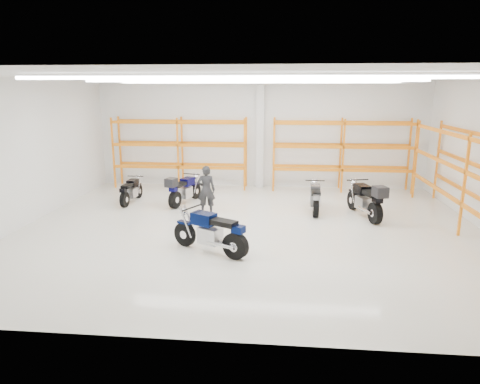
# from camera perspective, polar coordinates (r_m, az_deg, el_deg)

# --- Properties ---
(ground) EXTENTS (14.00, 14.00, 0.00)m
(ground) POSITION_cam_1_polar(r_m,az_deg,el_deg) (13.06, 1.34, -4.96)
(ground) COLOR beige
(ground) RESTS_ON ground
(room_shell) EXTENTS (14.02, 12.02, 4.51)m
(room_shell) POSITION_cam_1_polar(r_m,az_deg,el_deg) (12.44, 1.43, 9.56)
(room_shell) COLOR white
(room_shell) RESTS_ON ground
(motorcycle_main) EXTENTS (2.13, 1.25, 1.15)m
(motorcycle_main) POSITION_cam_1_polar(r_m,az_deg,el_deg) (11.07, -3.70, -5.52)
(motorcycle_main) COLOR black
(motorcycle_main) RESTS_ON ground
(motorcycle_back_a) EXTENTS (0.63, 1.89, 0.93)m
(motorcycle_back_a) POSITION_cam_1_polar(r_m,az_deg,el_deg) (16.42, -14.37, 0.06)
(motorcycle_back_a) COLOR black
(motorcycle_back_a) RESTS_ON ground
(motorcycle_back_b) EXTENTS (1.01, 2.15, 1.13)m
(motorcycle_back_b) POSITION_cam_1_polar(r_m,az_deg,el_deg) (15.81, -7.64, 0.24)
(motorcycle_back_b) COLOR black
(motorcycle_back_b) RESTS_ON ground
(motorcycle_back_c) EXTENTS (0.68, 2.05, 1.01)m
(motorcycle_back_c) POSITION_cam_1_polar(r_m,az_deg,el_deg) (14.96, 9.98, -0.88)
(motorcycle_back_c) COLOR black
(motorcycle_back_c) RESTS_ON ground
(motorcycle_back_d) EXTENTS (1.04, 2.41, 1.25)m
(motorcycle_back_d) POSITION_cam_1_polar(r_m,az_deg,el_deg) (14.60, 16.53, -1.08)
(motorcycle_back_d) COLOR black
(motorcycle_back_d) RESTS_ON ground
(standing_man) EXTENTS (0.63, 0.44, 1.67)m
(standing_man) POSITION_cam_1_polar(r_m,az_deg,el_deg) (14.45, -4.52, 0.26)
(standing_man) COLOR black
(standing_man) RESTS_ON ground
(structural_column) EXTENTS (0.32, 0.32, 4.50)m
(structural_column) POSITION_cam_1_polar(r_m,az_deg,el_deg) (18.30, 2.70, 7.59)
(structural_column) COLOR white
(structural_column) RESTS_ON ground
(pallet_racking_back_left) EXTENTS (5.67, 0.87, 3.00)m
(pallet_racking_back_left) POSITION_cam_1_polar(r_m,az_deg,el_deg) (18.49, -8.01, 6.09)
(pallet_racking_back_left) COLOR orange
(pallet_racking_back_left) RESTS_ON ground
(pallet_racking_back_right) EXTENTS (5.67, 0.87, 3.00)m
(pallet_racking_back_right) POSITION_cam_1_polar(r_m,az_deg,el_deg) (18.17, 13.46, 5.72)
(pallet_racking_back_right) COLOR orange
(pallet_racking_back_right) RESTS_ON ground
(pallet_racking_side) EXTENTS (0.87, 9.07, 3.00)m
(pallet_racking_side) POSITION_cam_1_polar(r_m,az_deg,el_deg) (13.77, 29.40, 2.03)
(pallet_racking_side) COLOR orange
(pallet_racking_side) RESTS_ON ground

